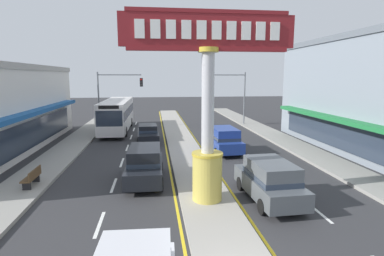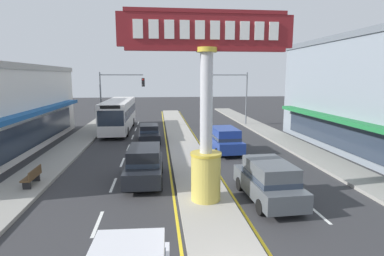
% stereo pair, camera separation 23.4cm
% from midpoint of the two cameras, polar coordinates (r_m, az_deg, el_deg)
% --- Properties ---
extents(median_strip, '(2.49, 52.00, 0.14)m').
position_cam_midpoint_polar(median_strip, '(25.50, -1.97, -3.23)').
color(median_strip, '#A39E93').
rests_on(median_strip, ground).
extents(sidewalk_left, '(2.56, 60.00, 0.18)m').
position_cam_midpoint_polar(sidewalk_left, '(24.44, -23.41, -4.54)').
color(sidewalk_left, gray).
rests_on(sidewalk_left, ground).
extents(sidewalk_right, '(2.56, 60.00, 0.18)m').
position_cam_midpoint_polar(sidewalk_right, '(26.05, 18.91, -3.42)').
color(sidewalk_right, gray).
rests_on(sidewalk_right, ground).
extents(lane_markings, '(9.23, 52.00, 0.01)m').
position_cam_midpoint_polar(lane_markings, '(24.20, -1.68, -4.08)').
color(lane_markings, silver).
rests_on(lane_markings, ground).
extents(district_sign, '(7.45, 1.41, 8.32)m').
position_cam_midpoint_polar(district_sign, '(13.43, 2.45, 3.24)').
color(district_sign, gold).
rests_on(district_sign, median_strip).
extents(traffic_light_left_side, '(4.86, 0.46, 6.20)m').
position_cam_midpoint_polar(traffic_light_left_side, '(34.49, -14.34, 6.83)').
color(traffic_light_left_side, slate).
rests_on(traffic_light_left_side, ground).
extents(traffic_light_right_side, '(4.86, 0.46, 6.20)m').
position_cam_midpoint_polar(traffic_light_right_side, '(36.01, 6.90, 7.16)').
color(traffic_light_right_side, slate).
rests_on(traffic_light_right_side, ground).
extents(bus_near_right_lane, '(2.65, 11.22, 3.26)m').
position_cam_midpoint_polar(bus_near_right_lane, '(33.33, -13.96, 2.65)').
color(bus_near_right_lane, silver).
rests_on(bus_near_right_lane, ground).
extents(sedan_far_right_lane, '(1.98, 4.37, 1.53)m').
position_cam_midpoint_polar(sedan_far_right_lane, '(27.21, -8.45, -0.97)').
color(sedan_far_right_lane, black).
rests_on(sedan_far_right_lane, ground).
extents(suv_near_left_lane, '(2.12, 4.68, 1.90)m').
position_cam_midpoint_polar(suv_near_left_lane, '(14.75, 13.80, -9.41)').
color(suv_near_left_lane, '#4C5156').
rests_on(suv_near_left_lane, ground).
extents(suv_mid_left_lane, '(2.12, 4.68, 1.90)m').
position_cam_midpoint_polar(suv_mid_left_lane, '(23.38, 5.66, -2.15)').
color(suv_mid_left_lane, navy).
rests_on(suv_mid_left_lane, ground).
extents(suv_far_left_oncoming, '(2.06, 4.65, 1.90)m').
position_cam_midpoint_polar(suv_far_left_oncoming, '(17.07, -9.16, -6.64)').
color(suv_far_left_oncoming, black).
rests_on(suv_far_left_oncoming, ground).
extents(street_bench, '(0.48, 1.60, 0.88)m').
position_cam_midpoint_polar(street_bench, '(17.86, -27.93, -8.05)').
color(street_bench, brown).
rests_on(street_bench, sidewalk_left).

